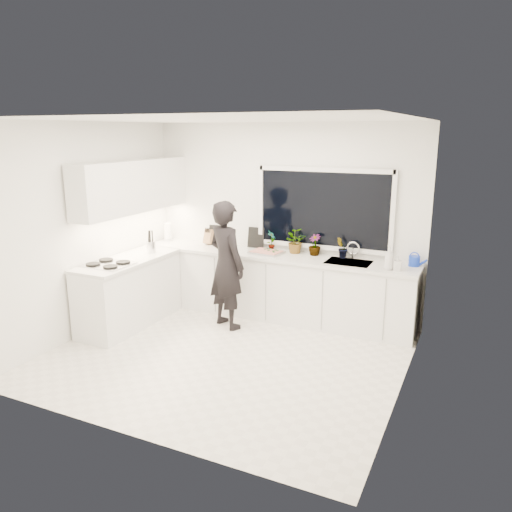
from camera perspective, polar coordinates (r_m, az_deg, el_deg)
The scene contains 25 objects.
floor at distance 6.02m, azimuth -3.47°, elevation -11.42°, with size 4.00×3.50×0.02m, color beige.
wall_back at distance 7.13m, azimuth 3.15°, elevation 4.14°, with size 4.00×0.02×2.70m, color white.
wall_left at distance 6.76m, azimuth -18.82°, elevation 2.84°, with size 0.02×3.50×2.70m, color white.
wall_right at distance 4.95m, azimuth 17.18°, elevation -0.94°, with size 0.02×3.50×2.70m, color white.
ceiling at distance 5.44m, azimuth -3.91°, elevation 15.43°, with size 4.00×3.50×0.02m, color white.
window at distance 6.87m, azimuth 7.72°, elevation 5.34°, with size 1.80×0.02×1.00m, color black.
base_cabinets_back at distance 7.07m, azimuth 2.10°, elevation -3.53°, with size 3.92×0.58×0.88m, color white.
base_cabinets_left at distance 7.01m, azimuth -14.25°, elevation -4.13°, with size 0.58×1.60×0.88m, color white.
countertop_back at distance 6.94m, azimuth 2.10°, elevation 0.07°, with size 3.94×0.62×0.04m, color silver.
countertop_left at distance 6.88m, azimuth -14.48°, elevation -0.49°, with size 0.62×1.60×0.04m, color silver.
upper_cabinets at distance 7.06m, azimuth -13.90°, elevation 7.75°, with size 0.34×2.10×0.70m, color white.
sink at distance 6.63m, azimuth 10.51°, elevation -1.10°, with size 0.58×0.42×0.14m, color silver.
faucet at distance 6.78m, azimuth 11.01°, elevation 0.61°, with size 0.03×0.03×0.22m, color silver.
stovetop at distance 6.63m, azimuth -16.54°, elevation -0.87°, with size 0.56×0.48×0.03m, color black.
person at distance 6.61m, azimuth -3.40°, elevation -1.03°, with size 0.63×0.41×1.72m, color black.
pizza_tray at distance 6.95m, azimuth 1.19°, elevation 0.41°, with size 0.44×0.32×0.03m, color silver.
pizza at distance 6.95m, azimuth 1.20°, elevation 0.55°, with size 0.40×0.29×0.01m, color #AF1725.
watering_can at distance 6.61m, azimuth 17.63°, elevation -0.55°, with size 0.14×0.14×0.13m, color #1537C7.
paper_towel_roll at distance 7.88m, azimuth -10.05°, elevation 2.69°, with size 0.11×0.11×0.26m, color white.
knife_block at distance 7.54m, azimuth -5.38°, elevation 2.17°, with size 0.13×0.10×0.22m, color olive.
utensil_crock at distance 7.17m, azimuth -11.90°, elevation 1.05°, with size 0.13×0.13×0.16m, color silver.
picture_frame_large at distance 7.59m, azimuth -4.60°, elevation 2.49°, with size 0.22×0.02×0.28m, color black.
picture_frame_small at distance 7.28m, azimuth -0.01°, elevation 2.13°, with size 0.25×0.02×0.30m, color black.
herb_plants at distance 6.93m, azimuth 5.15°, elevation 1.52°, with size 1.18×0.36×0.33m.
soap_bottles at distance 6.33m, azimuth 15.21°, elevation -0.38°, with size 0.23×0.16×0.29m.
Camera 1 is at (2.63, -4.76, 2.58)m, focal length 35.00 mm.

